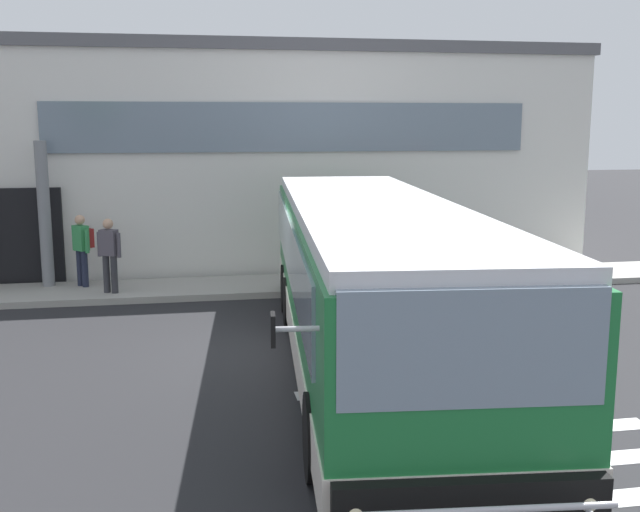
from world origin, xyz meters
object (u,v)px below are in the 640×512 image
object	(u,v)px
bus_main_foreground	(372,287)
passenger_near_column	(82,245)
entry_support_column	(44,214)
safety_bollard_yellow	(407,276)
passenger_by_doorway	(109,252)

from	to	relation	value
bus_main_foreground	passenger_near_column	bearing A→B (deg)	128.82
entry_support_column	safety_bollard_yellow	bearing A→B (deg)	-12.46
bus_main_foreground	entry_support_column	bearing A→B (deg)	132.15
entry_support_column	passenger_near_column	distance (m)	1.11
passenger_by_doorway	bus_main_foreground	bearing A→B (deg)	-51.22
entry_support_column	safety_bollard_yellow	xyz separation A→B (m)	(8.15, -1.80, -1.38)
passenger_near_column	bus_main_foreground	bearing A→B (deg)	-51.18
entry_support_column	bus_main_foreground	world-z (taller)	entry_support_column
passenger_by_doorway	safety_bollard_yellow	xyz separation A→B (m)	(6.65, -0.78, -0.63)
bus_main_foreground	passenger_near_column	size ratio (longest dim) A/B	7.14
entry_support_column	bus_main_foreground	distance (m)	9.08
entry_support_column	safety_bollard_yellow	world-z (taller)	entry_support_column
passenger_near_column	safety_bollard_yellow	size ratio (longest dim) A/B	1.86
bus_main_foreground	safety_bollard_yellow	distance (m)	5.41
bus_main_foreground	passenger_near_column	xyz separation A→B (m)	(-5.26, 6.54, -0.22)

